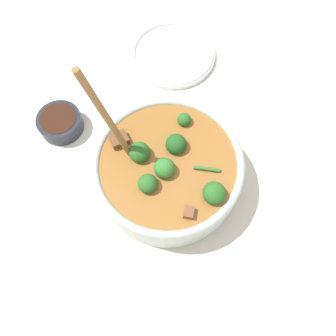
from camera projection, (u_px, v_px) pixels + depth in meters
ground_plane at (168, 179)px, 0.71m from camera, size 4.00×4.00×0.00m
stew_bowl at (168, 169)px, 0.66m from camera, size 0.30×0.30×0.32m
condiment_bowl at (60, 122)px, 0.74m from camera, size 0.10×0.10×0.04m
empty_plate at (173, 54)px, 0.84m from camera, size 0.22×0.22×0.02m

